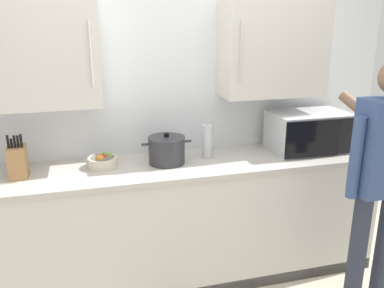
{
  "coord_description": "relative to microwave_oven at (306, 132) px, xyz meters",
  "views": [
    {
      "loc": [
        -0.55,
        -1.96,
        1.93
      ],
      "look_at": [
        0.15,
        0.64,
        1.09
      ],
      "focal_mm": 38.04,
      "sensor_mm": 36.0,
      "label": 1
    }
  ],
  "objects": [
    {
      "name": "stock_pot",
      "position": [
        -1.1,
        -0.01,
        -0.05
      ],
      "size": [
        0.36,
        0.26,
        0.22
      ],
      "color": "#2D2D33",
      "rests_on": "counter_unit"
    },
    {
      "name": "person_figure",
      "position": [
        0.07,
        -0.77,
        -0.07
      ],
      "size": [
        0.44,
        0.58,
        1.71
      ],
      "color": "#282D3D",
      "rests_on": "ground_plane"
    },
    {
      "name": "back_wall_tiled",
      "position": [
        -1.08,
        0.25,
        0.3
      ],
      "size": [
        3.66,
        0.44,
        2.54
      ],
      "color": "silver",
      "rests_on": "ground_plane"
    },
    {
      "name": "knife_block",
      "position": [
        -2.08,
        -0.02,
        -0.04
      ],
      "size": [
        0.11,
        0.15,
        0.29
      ],
      "color": "#A37547",
      "rests_on": "counter_unit"
    },
    {
      "name": "fruit_bowl",
      "position": [
        -1.54,
        0.03,
        -0.1
      ],
      "size": [
        0.2,
        0.2,
        0.1
      ],
      "color": "beige",
      "rests_on": "counter_unit"
    },
    {
      "name": "microwave_oven",
      "position": [
        0.0,
        0.0,
        0.0
      ],
      "size": [
        0.59,
        0.4,
        0.3
      ],
      "color": "#B7BABF",
      "rests_on": "counter_unit"
    },
    {
      "name": "counter_unit",
      "position": [
        -1.08,
        -0.03,
        -0.62
      ],
      "size": [
        3.18,
        0.6,
        0.94
      ],
      "color": "beige",
      "rests_on": "ground_plane"
    },
    {
      "name": "thermos_flask",
      "position": [
        -0.79,
        0.03,
        -0.02
      ],
      "size": [
        0.08,
        0.08,
        0.25
      ],
      "color": "#B7BABF",
      "rests_on": "counter_unit"
    }
  ]
}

